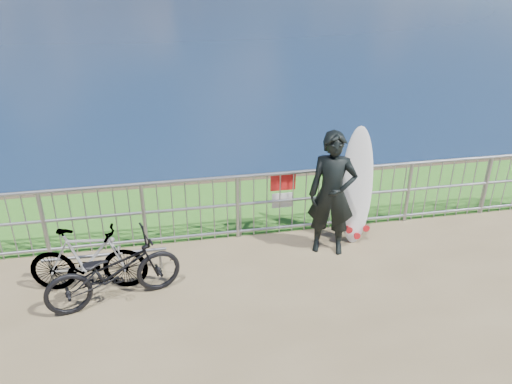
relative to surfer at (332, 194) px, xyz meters
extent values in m
plane|color=#307720|center=(-0.86, 1.77, -0.98)|extent=(120.00, 120.00, 0.00)
cube|color=brown|center=(-0.86, 2.97, -3.49)|extent=(120.00, 0.30, 5.00)
plane|color=navy|center=(-0.86, 89.07, -5.99)|extent=(260.00, 260.00, 0.00)
cylinder|color=gray|center=(-0.86, 0.67, 0.11)|extent=(10.00, 0.06, 0.06)
cylinder|color=gray|center=(-0.86, 0.67, -0.38)|extent=(10.00, 0.05, 0.05)
cylinder|color=gray|center=(-0.86, 0.67, -0.89)|extent=(10.00, 0.05, 0.05)
cylinder|color=gray|center=(-4.36, 0.67, -0.44)|extent=(0.06, 0.06, 1.10)
cylinder|color=gray|center=(-2.86, 0.67, -0.44)|extent=(0.06, 0.06, 1.10)
cylinder|color=gray|center=(-1.36, 0.67, -0.44)|extent=(0.06, 0.06, 1.10)
cylinder|color=gray|center=(0.14, 0.67, -0.44)|extent=(0.06, 0.06, 1.10)
cylinder|color=gray|center=(1.64, 0.67, -0.44)|extent=(0.06, 0.06, 1.10)
cylinder|color=gray|center=(3.14, 0.67, -0.44)|extent=(0.06, 0.06, 1.10)
cube|color=red|center=(-0.59, 0.73, -0.07)|extent=(0.42, 0.02, 0.30)
cube|color=white|center=(-0.59, 0.73, -0.07)|extent=(0.38, 0.01, 0.08)
cube|color=white|center=(-0.59, 0.73, -0.41)|extent=(0.36, 0.02, 0.26)
imported|color=black|center=(0.00, 0.00, 0.00)|extent=(0.84, 0.69, 1.98)
ellipsoid|color=white|center=(0.51, 0.30, -0.04)|extent=(0.61, 0.58, 1.91)
cone|color=red|center=(0.37, 0.18, -0.72)|extent=(0.11, 0.21, 0.11)
cone|color=red|center=(0.66, 0.18, -0.72)|extent=(0.11, 0.21, 0.11)
cone|color=red|center=(0.51, 0.18, -0.84)|extent=(0.11, 0.21, 0.11)
imported|color=black|center=(-3.25, -0.69, -0.51)|extent=(1.92, 1.10, 0.95)
imported|color=black|center=(-3.62, -0.35, -0.50)|extent=(1.66, 0.65, 0.97)
cylinder|color=gray|center=(-3.43, -0.04, -0.65)|extent=(1.76, 0.05, 0.05)
cylinder|color=gray|center=(-4.21, -0.04, -0.82)|extent=(0.04, 0.04, 0.34)
cylinder|color=gray|center=(-2.65, -0.04, -0.82)|extent=(0.04, 0.04, 0.34)
camera|label=1|loc=(-2.42, -6.48, 3.32)|focal=35.00mm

